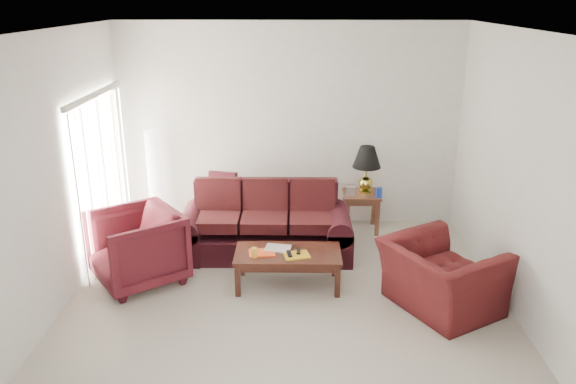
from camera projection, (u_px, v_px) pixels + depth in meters
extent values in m
plane|color=#BAB29F|center=(287.00, 303.00, 6.41)|extent=(5.00, 5.00, 0.00)
cube|color=silver|center=(103.00, 177.00, 7.31)|extent=(0.10, 2.00, 2.16)
cube|color=black|center=(223.00, 186.00, 8.11)|extent=(0.44, 0.29, 0.42)
cube|color=silver|center=(350.00, 191.00, 8.12)|extent=(0.13, 0.06, 0.13)
cylinder|color=#18329C|center=(379.00, 193.00, 8.03)|extent=(0.12, 0.12, 0.14)
cube|color=silver|center=(348.00, 183.00, 8.39)|extent=(0.17, 0.19, 0.05)
imported|color=#400E16|center=(137.00, 247.00, 6.76)|extent=(1.38, 1.37, 0.91)
imported|color=#3D0E0F|center=(441.00, 277.00, 6.21)|extent=(1.48, 1.53, 0.76)
cube|color=red|center=(262.00, 253.00, 6.63)|extent=(0.33, 0.27, 0.02)
cube|color=beige|center=(278.00, 248.00, 6.74)|extent=(0.34, 0.28, 0.02)
cube|color=gold|center=(297.00, 255.00, 6.57)|extent=(0.34, 0.28, 0.02)
cube|color=black|center=(289.00, 254.00, 6.56)|extent=(0.08, 0.17, 0.02)
cube|color=black|center=(299.00, 251.00, 6.63)|extent=(0.05, 0.16, 0.02)
cylinder|color=gold|center=(254.00, 253.00, 6.51)|extent=(0.08, 0.08, 0.12)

